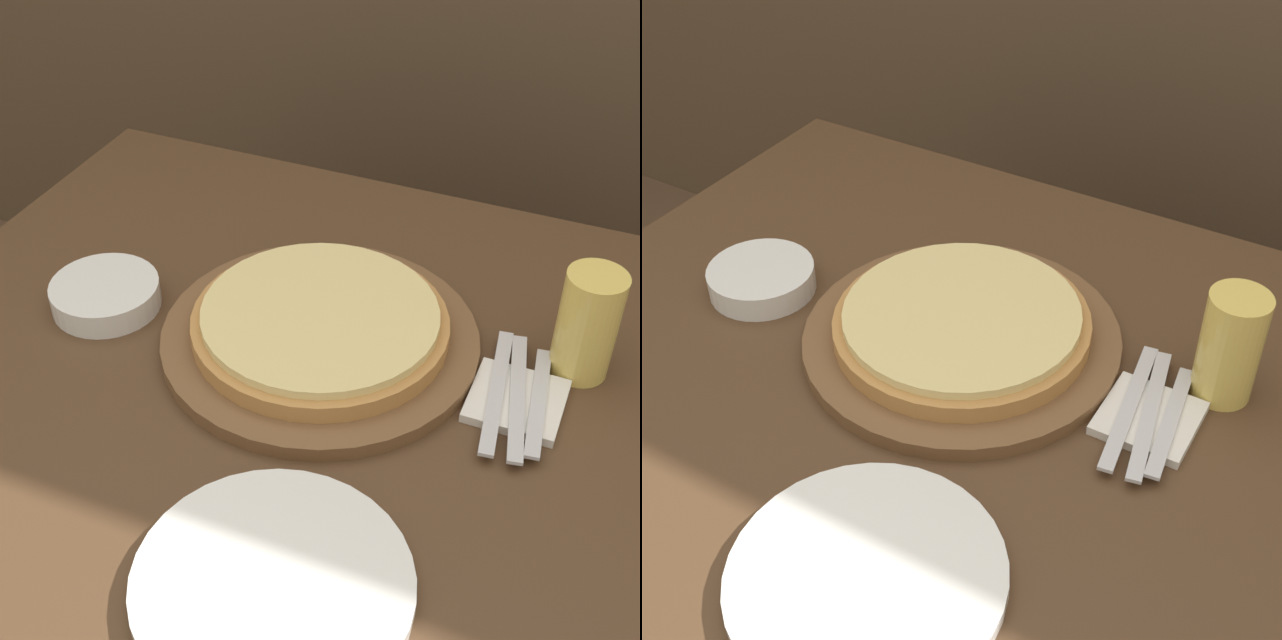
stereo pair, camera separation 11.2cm
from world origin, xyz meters
TOP-DOWN VIEW (x-y plane):
  - dining_table at (0.00, 0.00)m, footprint 1.24×0.97m
  - pizza_on_board at (-0.06, 0.06)m, footprint 0.41×0.41m
  - beer_glass at (0.25, 0.14)m, footprint 0.07×0.07m
  - dinner_plate at (0.04, -0.29)m, footprint 0.28×0.28m
  - side_bowl at (-0.36, 0.02)m, footprint 0.15×0.15m
  - napkin_stack at (0.20, 0.05)m, footprint 0.11×0.11m
  - fork at (0.17, 0.05)m, footprint 0.05×0.22m
  - dinner_knife at (0.20, 0.05)m, footprint 0.06×0.22m
  - spoon at (0.22, 0.05)m, footprint 0.04×0.19m

SIDE VIEW (x-z plane):
  - dining_table at x=0.00m, z-range 0.00..0.75m
  - napkin_stack at x=0.20m, z-range 0.75..0.76m
  - dinner_plate at x=0.04m, z-range 0.75..0.77m
  - fork at x=0.17m, z-range 0.76..0.77m
  - dinner_knife at x=0.20m, z-range 0.76..0.77m
  - spoon at x=0.22m, z-range 0.76..0.77m
  - side_bowl at x=-0.36m, z-range 0.75..0.79m
  - pizza_on_board at x=-0.06m, z-range 0.75..0.80m
  - beer_glass at x=0.25m, z-range 0.76..0.90m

